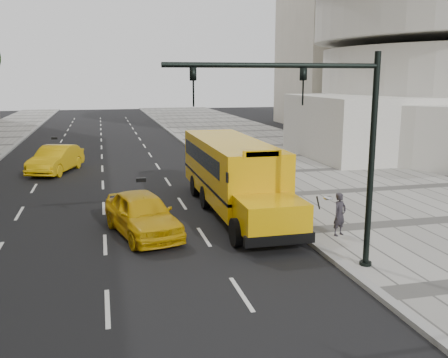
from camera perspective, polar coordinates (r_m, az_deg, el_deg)
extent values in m
plane|color=black|center=(22.73, -11.06, -3.15)|extent=(140.00, 140.00, 0.00)
cube|color=gray|center=(26.12, 16.23, -1.31)|extent=(12.00, 140.00, 0.15)
cube|color=gray|center=(23.73, 3.56, -2.14)|extent=(0.30, 140.00, 0.15)
cube|color=silver|center=(36.84, 15.45, 5.73)|extent=(8.00, 10.00, 4.40)
cube|color=#DDA006|center=(21.95, 0.72, 1.29)|extent=(2.50, 9.00, 2.45)
cube|color=#DDA006|center=(16.97, 5.39, -4.19)|extent=(2.20, 2.00, 1.10)
cube|color=black|center=(16.34, 6.37, -6.86)|extent=(2.38, 0.25, 0.35)
cube|color=black|center=(22.05, 0.71, -0.05)|extent=(2.52, 9.00, 0.12)
cube|color=black|center=(17.67, 4.33, 0.30)|extent=(2.05, 0.10, 0.90)
cube|color=black|center=(22.35, 0.40, 2.71)|extent=(2.52, 7.50, 0.70)
cube|color=#DDA006|center=(17.53, 4.38, 2.86)|extent=(1.40, 0.12, 0.28)
ellipsoid|color=silver|center=(16.09, 12.21, -2.34)|extent=(0.32, 0.32, 0.14)
cylinder|color=black|center=(16.23, 11.08, -2.90)|extent=(0.36, 0.47, 0.58)
cylinder|color=black|center=(17.09, 1.42, -6.13)|extent=(0.30, 1.00, 1.00)
cylinder|color=black|center=(17.79, 8.49, -5.53)|extent=(0.30, 1.00, 1.00)
cylinder|color=black|center=(21.96, -2.15, -2.11)|extent=(0.30, 1.00, 1.00)
cylinder|color=black|center=(22.52, 3.49, -1.78)|extent=(0.30, 1.00, 1.00)
cylinder|color=black|center=(24.35, -3.34, -0.75)|extent=(0.30, 1.00, 1.00)
cylinder|color=black|center=(24.85, 1.78, -0.49)|extent=(0.30, 1.00, 1.00)
imported|color=#D29F0A|center=(18.49, -9.33, -3.93)|extent=(2.94, 5.00, 1.60)
imported|color=#D29F0A|center=(31.81, -18.67, 2.15)|extent=(3.22, 5.22, 1.62)
imported|color=#28252B|center=(18.19, 13.09, -3.95)|extent=(0.67, 0.57, 1.55)
cylinder|color=black|center=(15.02, 16.49, 1.53)|extent=(0.18, 0.18, 6.40)
cylinder|color=black|center=(15.83, 15.84, -9.50)|extent=(0.36, 0.36, 0.25)
cylinder|color=black|center=(13.54, 5.86, 12.80)|extent=(6.00, 0.14, 0.14)
imported|color=black|center=(13.82, 8.99, 10.41)|extent=(0.16, 0.20, 1.00)
imported|color=black|center=(12.97, -3.54, 10.46)|extent=(0.16, 0.20, 1.00)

